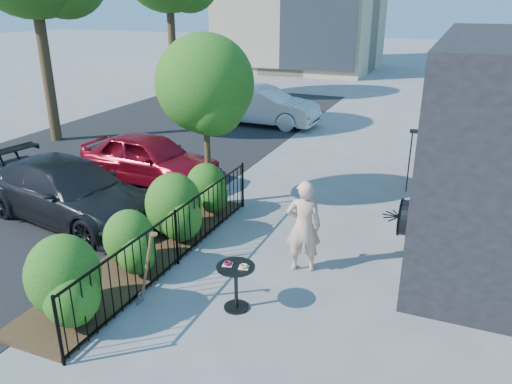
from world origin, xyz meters
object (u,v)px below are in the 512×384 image
at_px(woman, 304,226).
at_px(car_silver, 262,106).
at_px(shovel, 146,272).
at_px(car_red, 150,158).
at_px(patio_tree, 207,90).
at_px(cafe_table, 236,279).
at_px(car_darkgrey, 69,191).

xyz_separation_m(woman, car_silver, (-4.91, 10.21, -0.12)).
relative_size(shovel, car_red, 0.35).
xyz_separation_m(patio_tree, cafe_table, (2.34, -3.64, -2.23)).
xyz_separation_m(car_red, car_darkgrey, (-0.25, -2.78, 0.00)).
distance_m(shovel, car_silver, 12.63).
xyz_separation_m(patio_tree, car_red, (-2.28, 0.90, -2.09)).
bearing_deg(car_silver, woman, -152.89).
relative_size(woman, shovel, 1.26).
bearing_deg(car_darkgrey, cafe_table, -100.27).
relative_size(car_red, car_darkgrey, 0.85).
height_order(shovel, car_silver, car_silver).
bearing_deg(shovel, cafe_table, 18.97).
relative_size(woman, car_silver, 0.38).
distance_m(car_red, car_darkgrey, 2.79).
bearing_deg(cafe_table, car_red, 135.56).
xyz_separation_m(shovel, car_red, (-3.26, 5.00, 0.07)).
relative_size(cafe_table, car_darkgrey, 0.18).
bearing_deg(patio_tree, car_darkgrey, -143.42).
height_order(patio_tree, car_darkgrey, patio_tree).
xyz_separation_m(patio_tree, car_darkgrey, (-2.53, -1.88, -2.09)).
distance_m(woman, car_red, 5.99).
height_order(woman, car_silver, woman).
height_order(car_red, car_silver, car_silver).
height_order(patio_tree, cafe_table, patio_tree).
relative_size(patio_tree, car_red, 1.00).
distance_m(patio_tree, woman, 4.05).
height_order(woman, car_red, woman).
relative_size(shovel, car_darkgrey, 0.30).
distance_m(cafe_table, car_darkgrey, 5.18).
bearing_deg(car_silver, patio_tree, -165.01).
relative_size(shovel, car_silver, 0.30).
bearing_deg(car_red, patio_tree, -107.55).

